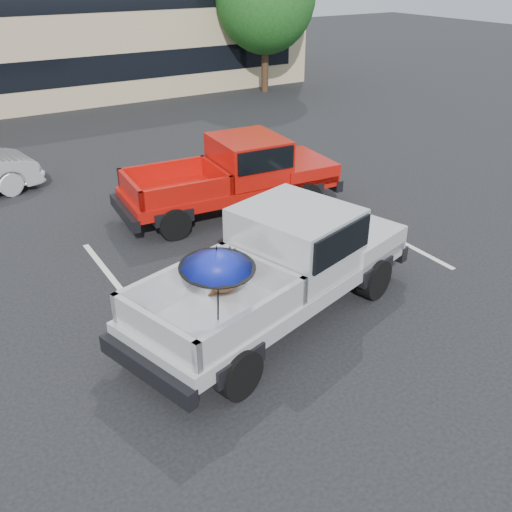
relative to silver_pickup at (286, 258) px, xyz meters
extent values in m
plane|color=black|center=(0.75, -0.06, -1.05)|extent=(90.00, 90.00, 0.00)
cube|color=silver|center=(-2.25, 1.94, -1.05)|extent=(0.12, 5.00, 0.01)
cube|color=silver|center=(3.75, 1.94, -1.05)|extent=(0.12, 5.00, 0.01)
cube|color=tan|center=(2.75, 20.94, 1.95)|extent=(20.00, 8.00, 6.00)
cube|color=black|center=(2.75, 16.96, 0.45)|extent=(18.00, 0.08, 1.10)
cylinder|color=#332114|center=(9.75, 15.94, 0.31)|extent=(0.32, 0.32, 2.73)
cylinder|color=#332114|center=(6.75, 23.94, 0.38)|extent=(0.32, 0.32, 2.86)
cylinder|color=black|center=(-1.82, -1.48, -0.67)|extent=(0.81, 0.48, 0.76)
cylinder|color=black|center=(-2.33, 0.28, -0.67)|extent=(0.81, 0.48, 0.76)
cylinder|color=black|center=(1.64, -0.48, -0.67)|extent=(0.81, 0.48, 0.76)
cylinder|color=black|center=(1.12, 1.29, -0.67)|extent=(0.81, 0.48, 0.76)
cube|color=silver|center=(-0.30, -0.08, -0.38)|extent=(5.71, 3.35, 0.28)
cube|color=silver|center=(1.62, 0.48, -0.17)|extent=(1.98, 2.26, 0.46)
cube|color=black|center=(2.34, 0.69, -0.55)|extent=(0.74, 1.94, 0.30)
cube|color=black|center=(-2.94, -0.85, -0.55)|extent=(0.72, 1.93, 0.28)
cube|color=silver|center=(0.23, 0.07, 0.30)|extent=(2.10, 2.23, 1.05)
cube|color=black|center=(0.23, 0.07, 0.50)|extent=(1.98, 2.28, 0.55)
cube|color=black|center=(-1.69, -0.49, -0.32)|extent=(2.72, 2.41, 0.10)
cube|color=silver|center=(-1.93, 0.35, -0.02)|extent=(2.24, 0.74, 0.50)
cube|color=silver|center=(-1.45, -1.32, -0.02)|extent=(2.24, 0.74, 0.50)
cube|color=silver|center=(-2.75, -0.79, -0.02)|extent=(0.61, 1.79, 0.50)
cube|color=silver|center=(-0.64, -0.18, -0.02)|extent=(0.61, 1.79, 0.50)
ellipsoid|color=brown|center=(-1.23, 0.01, -0.12)|extent=(0.54, 0.49, 0.30)
cylinder|color=brown|center=(-0.97, 0.00, -0.16)|extent=(0.07, 0.07, 0.23)
cylinder|color=brown|center=(-1.01, 0.15, -0.16)|extent=(0.07, 0.07, 0.23)
ellipsoid|color=brown|center=(-1.07, 0.05, 0.07)|extent=(0.35, 0.33, 0.41)
cylinder|color=red|center=(-1.05, 0.06, 0.20)|extent=(0.20, 0.20, 0.04)
sphere|color=brown|center=(-0.99, 0.07, 0.30)|extent=(0.22, 0.22, 0.22)
cone|color=black|center=(-0.87, 0.11, 0.28)|extent=(0.17, 0.14, 0.10)
cone|color=black|center=(-0.99, 0.01, 0.41)|extent=(0.08, 0.08, 0.11)
cone|color=black|center=(-1.03, 0.12, 0.41)|extent=(0.08, 0.08, 0.11)
cylinder|color=brown|center=(-1.39, -0.04, -0.21)|extent=(0.27, 0.05, 0.09)
cylinder|color=black|center=(-1.71, -0.75, 0.25)|extent=(0.02, 0.10, 1.05)
cone|color=#121D9F|center=(-1.71, -0.75, 0.80)|extent=(1.10, 1.12, 0.36)
cylinder|color=black|center=(-1.71, -0.75, 0.96)|extent=(0.02, 0.02, 0.10)
cylinder|color=black|center=(-1.71, -0.75, 0.67)|extent=(1.10, 1.10, 0.09)
cylinder|color=black|center=(-0.45, 3.70, -0.69)|extent=(0.74, 0.32, 0.72)
cylinder|color=black|center=(-0.31, 5.45, -0.69)|extent=(0.74, 0.32, 0.72)
cylinder|color=black|center=(2.98, 3.44, -0.69)|extent=(0.74, 0.32, 0.72)
cylinder|color=black|center=(3.11, 5.19, -0.69)|extent=(0.74, 0.32, 0.72)
cube|color=#B8100A|center=(1.38, 4.44, -0.41)|extent=(5.26, 2.21, 0.27)
cube|color=#B8100A|center=(3.28, 4.30, -0.21)|extent=(1.56, 1.93, 0.44)
cube|color=black|center=(3.99, 4.25, -0.57)|extent=(0.33, 1.88, 0.29)
cube|color=black|center=(-1.24, 4.64, -0.57)|extent=(0.31, 1.88, 0.27)
cube|color=#B8100A|center=(1.90, 4.40, 0.24)|extent=(1.70, 1.87, 1.00)
cube|color=black|center=(1.90, 4.40, 0.43)|extent=(1.56, 1.95, 0.52)
cube|color=black|center=(0.00, 4.54, -0.36)|extent=(2.32, 1.91, 0.10)
cube|color=#B8100A|center=(0.06, 5.37, -0.07)|extent=(2.19, 0.26, 0.48)
cube|color=#B8100A|center=(-0.06, 3.72, -0.07)|extent=(2.19, 0.26, 0.48)
cube|color=#B8100A|center=(-1.05, 4.62, -0.07)|extent=(0.23, 1.76, 0.48)
cube|color=#B8100A|center=(1.05, 4.47, -0.07)|extent=(0.23, 1.76, 0.48)
camera|label=1|loc=(-4.95, -7.00, 4.54)|focal=40.00mm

